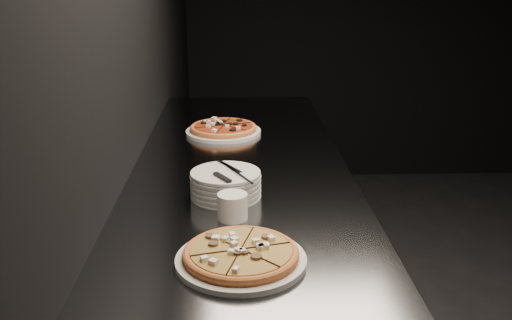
{
  "coord_description": "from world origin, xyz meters",
  "views": [
    {
      "loc": [
        -2.14,
        -1.76,
        1.57
      ],
      "look_at": [
        -2.08,
        0.01,
        0.98
      ],
      "focal_mm": 40.0,
      "sensor_mm": 36.0,
      "label": 1
    }
  ],
  "objects_px": {
    "counter": "(242,298)",
    "pizza_mushroom": "(241,255)",
    "ramekin": "(232,206)",
    "cutlery": "(228,173)",
    "plate_stack": "(226,184)",
    "pizza_tomato": "(223,129)"
  },
  "relations": [
    {
      "from": "counter",
      "to": "pizza_mushroom",
      "type": "xyz_separation_m",
      "value": [
        -0.01,
        -0.58,
        0.48
      ]
    },
    {
      "from": "ramekin",
      "to": "pizza_mushroom",
      "type": "bearing_deg",
      "value": -85.28
    },
    {
      "from": "counter",
      "to": "ramekin",
      "type": "distance_m",
      "value": 0.6
    },
    {
      "from": "cutlery",
      "to": "ramekin",
      "type": "height_order",
      "value": "cutlery"
    },
    {
      "from": "ramekin",
      "to": "counter",
      "type": "bearing_deg",
      "value": 85.41
    },
    {
      "from": "pizza_mushroom",
      "to": "cutlery",
      "type": "distance_m",
      "value": 0.4
    },
    {
      "from": "cutlery",
      "to": "counter",
      "type": "bearing_deg",
      "value": 46.63
    },
    {
      "from": "pizza_mushroom",
      "to": "plate_stack",
      "type": "relative_size",
      "value": 1.59
    },
    {
      "from": "pizza_tomato",
      "to": "ramekin",
      "type": "distance_m",
      "value": 0.85
    },
    {
      "from": "pizza_mushroom",
      "to": "plate_stack",
      "type": "bearing_deg",
      "value": 95.75
    },
    {
      "from": "cutlery",
      "to": "ramekin",
      "type": "xyz_separation_m",
      "value": [
        0.01,
        -0.15,
        -0.04
      ]
    },
    {
      "from": "plate_stack",
      "to": "cutlery",
      "type": "height_order",
      "value": "cutlery"
    },
    {
      "from": "pizza_mushroom",
      "to": "counter",
      "type": "bearing_deg",
      "value": 89.44
    },
    {
      "from": "pizza_tomato",
      "to": "ramekin",
      "type": "xyz_separation_m",
      "value": [
        0.04,
        -0.85,
        0.02
      ]
    },
    {
      "from": "counter",
      "to": "ramekin",
      "type": "bearing_deg",
      "value": -94.59
    },
    {
      "from": "counter",
      "to": "cutlery",
      "type": "distance_m",
      "value": 0.57
    },
    {
      "from": "pizza_mushroom",
      "to": "pizza_tomato",
      "type": "relative_size",
      "value": 0.95
    },
    {
      "from": "pizza_tomato",
      "to": "plate_stack",
      "type": "xyz_separation_m",
      "value": [
        0.02,
        -0.69,
        0.02
      ]
    },
    {
      "from": "pizza_mushroom",
      "to": "plate_stack",
      "type": "height_order",
      "value": "plate_stack"
    },
    {
      "from": "counter",
      "to": "cutlery",
      "type": "bearing_deg",
      "value": -101.98
    },
    {
      "from": "counter",
      "to": "plate_stack",
      "type": "relative_size",
      "value": 11.69
    },
    {
      "from": "counter",
      "to": "cutlery",
      "type": "xyz_separation_m",
      "value": [
        -0.04,
        -0.18,
        0.54
      ]
    }
  ]
}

